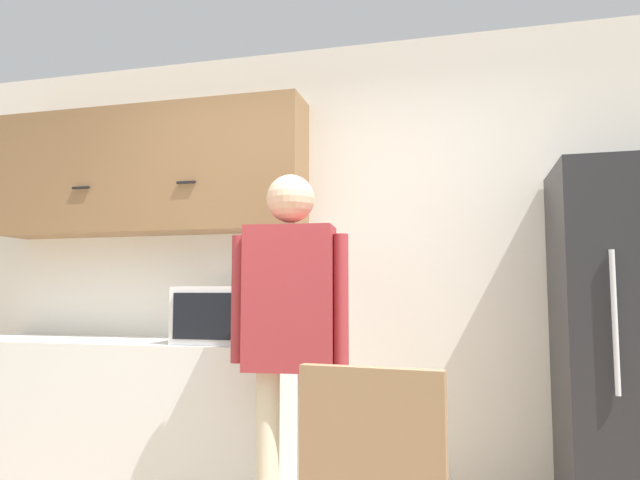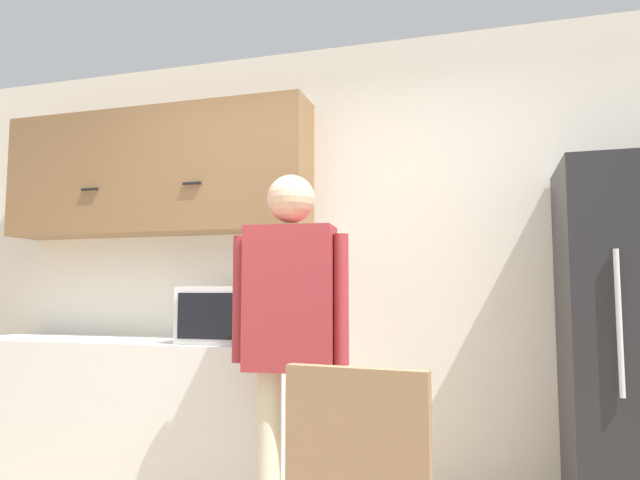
{
  "view_description": "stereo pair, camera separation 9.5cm",
  "coord_description": "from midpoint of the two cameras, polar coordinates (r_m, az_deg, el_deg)",
  "views": [
    {
      "loc": [
        0.79,
        -1.51,
        1.17
      ],
      "look_at": [
        0.15,
        1.02,
        1.41
      ],
      "focal_mm": 32.0,
      "sensor_mm": 36.0,
      "label": 1
    },
    {
      "loc": [
        0.88,
        -1.48,
        1.17
      ],
      "look_at": [
        0.15,
        1.02,
        1.41
      ],
      "focal_mm": 32.0,
      "sensor_mm": 36.0,
      "label": 2
    }
  ],
  "objects": [
    {
      "name": "microwave",
      "position": [
        3.27,
        -10.06,
        -7.37
      ],
      "size": [
        0.52,
        0.4,
        0.32
      ],
      "color": "white",
      "rests_on": "counter"
    },
    {
      "name": "upper_cabinets",
      "position": [
        3.85,
        -17.57,
        6.56
      ],
      "size": [
        2.07,
        0.33,
        0.8
      ],
      "color": "olive"
    },
    {
      "name": "counter",
      "position": [
        3.72,
        -19.5,
        -16.19
      ],
      "size": [
        2.07,
        0.61,
        0.88
      ],
      "color": "silver",
      "rests_on": "ground_plane"
    },
    {
      "name": "person",
      "position": [
        2.67,
        -4.15,
        -7.74
      ],
      "size": [
        0.56,
        0.25,
        1.72
      ],
      "rotation": [
        0.0,
        0.0,
        0.08
      ],
      "color": "beige",
      "rests_on": "ground_plane"
    },
    {
      "name": "back_wall",
      "position": [
        3.49,
        0.35,
        -2.23
      ],
      "size": [
        6.0,
        0.06,
        2.7
      ],
      "color": "silver",
      "rests_on": "ground_plane"
    }
  ]
}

